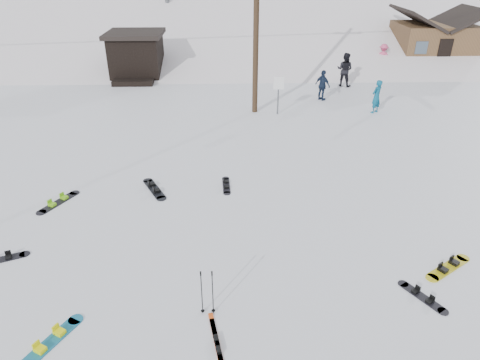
{
  "coord_description": "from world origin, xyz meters",
  "views": [
    {
      "loc": [
        0.68,
        -6.43,
        7.08
      ],
      "look_at": [
        0.98,
        4.15,
        1.4
      ],
      "focal_mm": 32.0,
      "sensor_mm": 36.0,
      "label": 1
    }
  ],
  "objects_px": {
    "utility_pole": "(256,12)",
    "cabin": "(432,42)",
    "hero_snowboard": "(50,342)",
    "hero_skis": "(218,345)"
  },
  "relations": [
    {
      "from": "utility_pole",
      "to": "cabin",
      "type": "relative_size",
      "value": 1.67
    },
    {
      "from": "hero_snowboard",
      "to": "utility_pole",
      "type": "bearing_deg",
      "value": 8.9
    },
    {
      "from": "utility_pole",
      "to": "hero_skis",
      "type": "bearing_deg",
      "value": -96.37
    },
    {
      "from": "utility_pole",
      "to": "hero_skis",
      "type": "relative_size",
      "value": 5.04
    },
    {
      "from": "utility_pole",
      "to": "cabin",
      "type": "height_order",
      "value": "utility_pole"
    },
    {
      "from": "cabin",
      "to": "utility_pole",
      "type": "bearing_deg",
      "value": -142.44
    },
    {
      "from": "hero_snowboard",
      "to": "hero_skis",
      "type": "height_order",
      "value": "hero_snowboard"
    },
    {
      "from": "utility_pole",
      "to": "hero_snowboard",
      "type": "bearing_deg",
      "value": -109.51
    },
    {
      "from": "hero_skis",
      "to": "cabin",
      "type": "bearing_deg",
      "value": 47.75
    },
    {
      "from": "utility_pole",
      "to": "hero_skis",
      "type": "distance_m",
      "value": 15.19
    }
  ]
}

